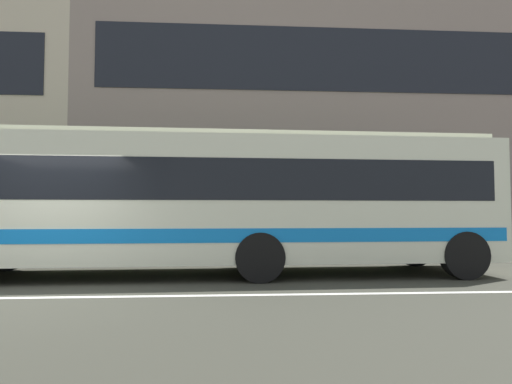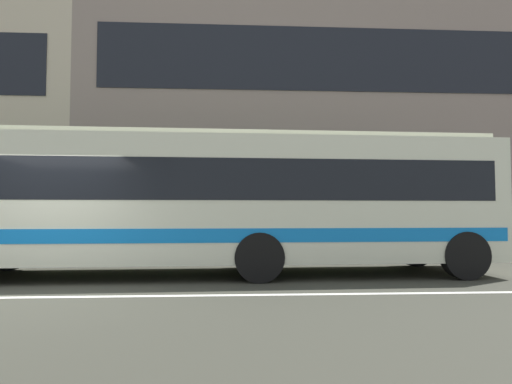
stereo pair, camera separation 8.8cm
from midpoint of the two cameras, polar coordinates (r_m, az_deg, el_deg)
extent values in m
plane|color=#393930|center=(8.17, -28.64, -12.24)|extent=(160.00, 160.00, 0.00)
cube|color=silver|center=(8.17, -28.64, -12.21)|extent=(60.00, 0.16, 0.01)
cube|color=#357332|center=(14.44, -24.23, -6.55)|extent=(21.86, 1.10, 0.77)
cube|color=gray|center=(23.45, 12.24, 10.08)|extent=(25.27, 9.94, 13.18)
cube|color=black|center=(19.17, 16.49, 16.36)|extent=(23.25, 0.04, 2.64)
cube|color=beige|center=(9.74, -4.93, -1.15)|extent=(12.23, 2.88, 2.63)
cube|color=black|center=(9.76, -4.92, 1.17)|extent=(11.50, 2.88, 0.84)
cube|color=blue|center=(9.75, -4.94, -5.40)|extent=(11.99, 2.90, 0.28)
cube|color=beige|center=(9.88, -4.89, 6.85)|extent=(11.73, 2.47, 0.12)
cylinder|color=black|center=(12.00, -30.24, -6.66)|extent=(1.01, 0.31, 1.00)
cylinder|color=black|center=(8.68, 0.22, -8.66)|extent=(1.01, 0.31, 1.00)
cylinder|color=black|center=(10.96, -1.00, -7.44)|extent=(1.01, 0.31, 1.00)
cylinder|color=black|center=(10.08, 25.69, -7.58)|extent=(1.01, 0.31, 1.00)
cylinder|color=black|center=(12.09, 20.00, -6.84)|extent=(1.01, 0.31, 1.00)
camera|label=1|loc=(0.04, -90.25, 0.01)|focal=30.17mm
camera|label=2|loc=(0.04, 89.75, -0.01)|focal=30.17mm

